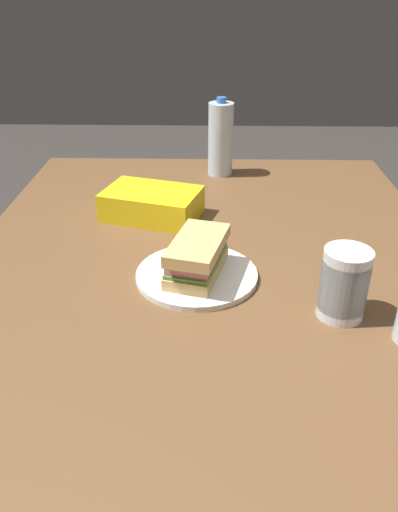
% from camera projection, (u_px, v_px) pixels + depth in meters
% --- Properties ---
extents(dining_table, '(1.71, 1.06, 0.72)m').
position_uv_depth(dining_table, '(211.00, 341.00, 0.97)').
color(dining_table, brown).
rests_on(dining_table, ground_plane).
extents(paper_plate, '(0.25, 0.25, 0.01)m').
position_uv_depth(paper_plate, '(199.00, 275.00, 1.03)').
color(paper_plate, white).
rests_on(paper_plate, dining_table).
extents(sandwich, '(0.20, 0.13, 0.08)m').
position_uv_depth(sandwich, '(199.00, 256.00, 1.00)').
color(sandwich, '#DBB26B').
rests_on(sandwich, paper_plate).
extents(chip_bag, '(0.21, 0.26, 0.07)m').
position_uv_depth(chip_bag, '(154.00, 204.00, 1.27)').
color(chip_bag, yellow).
rests_on(chip_bag, dining_table).
extents(water_bottle_tall, '(0.07, 0.07, 0.23)m').
position_uv_depth(water_bottle_tall, '(222.00, 139.00, 1.51)').
color(water_bottle_tall, silver).
rests_on(water_bottle_tall, dining_table).
extents(plastic_cup_stack, '(0.08, 0.08, 0.13)m').
position_uv_depth(plastic_cup_stack, '(347.00, 284.00, 0.89)').
color(plastic_cup_stack, silver).
rests_on(plastic_cup_stack, dining_table).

